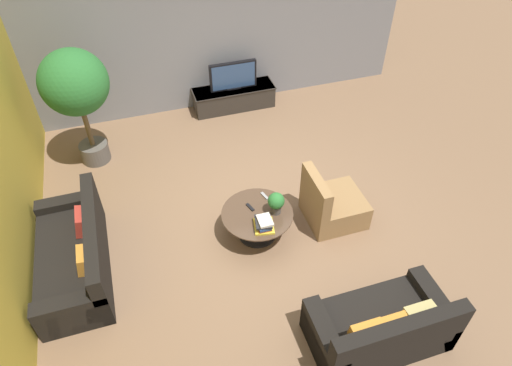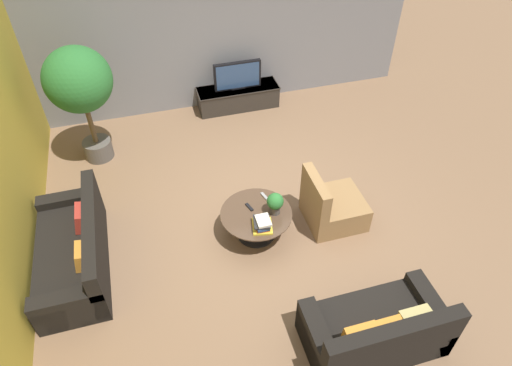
{
  "view_description": "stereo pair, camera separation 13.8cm",
  "coord_description": "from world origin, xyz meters",
  "px_view_note": "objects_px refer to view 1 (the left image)",
  "views": [
    {
      "loc": [
        -1.58,
        -4.41,
        4.96
      ],
      "look_at": [
        -0.13,
        0.15,
        0.55
      ],
      "focal_mm": 32.0,
      "sensor_mm": 36.0,
      "label": 1
    },
    {
      "loc": [
        -1.45,
        -4.45,
        4.96
      ],
      "look_at": [
        -0.13,
        0.15,
        0.55
      ],
      "focal_mm": 32.0,
      "sensor_mm": 36.0,
      "label": 2
    }
  ],
  "objects_px": {
    "potted_plant_tabletop": "(276,202)",
    "couch_near_entry": "(381,328)",
    "media_console": "(234,97)",
    "television": "(233,76)",
    "coffee_table": "(257,219)",
    "potted_palm_tall": "(75,87)",
    "couch_by_wall": "(76,257)",
    "armchair_wicker": "(331,205)"
  },
  "relations": [
    {
      "from": "television",
      "to": "couch_near_entry",
      "type": "relative_size",
      "value": 0.57
    },
    {
      "from": "couch_near_entry",
      "to": "couch_by_wall",
      "type": "bearing_deg",
      "value": -32.87
    },
    {
      "from": "armchair_wicker",
      "to": "couch_near_entry",
      "type": "bearing_deg",
      "value": 171.48
    },
    {
      "from": "potted_plant_tabletop",
      "to": "coffee_table",
      "type": "bearing_deg",
      "value": 167.52
    },
    {
      "from": "coffee_table",
      "to": "potted_palm_tall",
      "type": "bearing_deg",
      "value": 130.73
    },
    {
      "from": "coffee_table",
      "to": "couch_by_wall",
      "type": "xyz_separation_m",
      "value": [
        -2.42,
        0.11,
        -0.01
      ]
    },
    {
      "from": "television",
      "to": "potted_palm_tall",
      "type": "height_order",
      "value": "potted_palm_tall"
    },
    {
      "from": "television",
      "to": "couch_by_wall",
      "type": "height_order",
      "value": "television"
    },
    {
      "from": "couch_by_wall",
      "to": "potted_palm_tall",
      "type": "xyz_separation_m",
      "value": [
        0.34,
        2.31,
        1.11
      ]
    },
    {
      "from": "media_console",
      "to": "potted_plant_tabletop",
      "type": "height_order",
      "value": "potted_plant_tabletop"
    },
    {
      "from": "television",
      "to": "coffee_table",
      "type": "relative_size",
      "value": 0.9
    },
    {
      "from": "coffee_table",
      "to": "potted_palm_tall",
      "type": "height_order",
      "value": "potted_palm_tall"
    },
    {
      "from": "couch_near_entry",
      "to": "television",
      "type": "bearing_deg",
      "value": -87.29
    },
    {
      "from": "television",
      "to": "armchair_wicker",
      "type": "relative_size",
      "value": 1.03
    },
    {
      "from": "coffee_table",
      "to": "potted_plant_tabletop",
      "type": "bearing_deg",
      "value": -12.48
    },
    {
      "from": "media_console",
      "to": "couch_near_entry",
      "type": "relative_size",
      "value": 1.0
    },
    {
      "from": "television",
      "to": "coffee_table",
      "type": "bearing_deg",
      "value": -99.98
    },
    {
      "from": "media_console",
      "to": "couch_by_wall",
      "type": "height_order",
      "value": "couch_by_wall"
    },
    {
      "from": "media_console",
      "to": "potted_plant_tabletop",
      "type": "bearing_deg",
      "value": -95.58
    },
    {
      "from": "coffee_table",
      "to": "television",
      "type": "bearing_deg",
      "value": 80.02
    },
    {
      "from": "television",
      "to": "couch_by_wall",
      "type": "bearing_deg",
      "value": -133.61
    },
    {
      "from": "couch_by_wall",
      "to": "armchair_wicker",
      "type": "distance_m",
      "value": 3.54
    },
    {
      "from": "potted_palm_tall",
      "to": "armchair_wicker",
      "type": "bearing_deg",
      "value": -37.57
    },
    {
      "from": "media_console",
      "to": "coffee_table",
      "type": "xyz_separation_m",
      "value": [
        -0.57,
        -3.25,
        0.08
      ]
    },
    {
      "from": "couch_near_entry",
      "to": "media_console",
      "type": "bearing_deg",
      "value": -87.29
    },
    {
      "from": "couch_by_wall",
      "to": "potted_palm_tall",
      "type": "distance_m",
      "value": 2.59
    },
    {
      "from": "television",
      "to": "couch_by_wall",
      "type": "distance_m",
      "value": 4.36
    },
    {
      "from": "media_console",
      "to": "television",
      "type": "bearing_deg",
      "value": -90.0
    },
    {
      "from": "media_console",
      "to": "potted_palm_tall",
      "type": "height_order",
      "value": "potted_palm_tall"
    },
    {
      "from": "potted_palm_tall",
      "to": "couch_by_wall",
      "type": "bearing_deg",
      "value": -98.34
    },
    {
      "from": "media_console",
      "to": "potted_plant_tabletop",
      "type": "relative_size",
      "value": 4.73
    },
    {
      "from": "armchair_wicker",
      "to": "potted_palm_tall",
      "type": "xyz_separation_m",
      "value": [
        -3.2,
        2.46,
        1.12
      ]
    },
    {
      "from": "armchair_wicker",
      "to": "potted_plant_tabletop",
      "type": "relative_size",
      "value": 2.61
    },
    {
      "from": "media_console",
      "to": "potted_palm_tall",
      "type": "distance_m",
      "value": 3.02
    },
    {
      "from": "couch_near_entry",
      "to": "coffee_table",
      "type": "bearing_deg",
      "value": -67.6
    },
    {
      "from": "couch_near_entry",
      "to": "armchair_wicker",
      "type": "relative_size",
      "value": 1.81
    },
    {
      "from": "media_console",
      "to": "couch_near_entry",
      "type": "height_order",
      "value": "couch_near_entry"
    },
    {
      "from": "television",
      "to": "potted_palm_tall",
      "type": "bearing_deg",
      "value": -162.66
    },
    {
      "from": "potted_palm_tall",
      "to": "coffee_table",
      "type": "bearing_deg",
      "value": -49.27
    },
    {
      "from": "coffee_table",
      "to": "potted_plant_tabletop",
      "type": "distance_m",
      "value": 0.41
    },
    {
      "from": "couch_by_wall",
      "to": "television",
      "type": "bearing_deg",
      "value": 136.39
    },
    {
      "from": "potted_plant_tabletop",
      "to": "couch_near_entry",
      "type": "bearing_deg",
      "value": -73.54
    }
  ]
}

